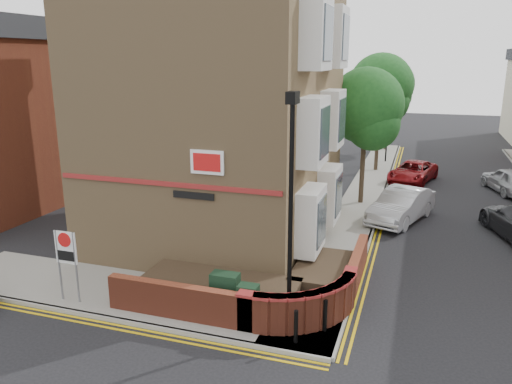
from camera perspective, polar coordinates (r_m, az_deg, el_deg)
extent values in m
plane|color=black|center=(13.73, -4.38, -16.61)|extent=(120.00, 120.00, 0.00)
cube|color=gray|center=(16.33, -13.92, -11.33)|extent=(13.00, 3.00, 0.12)
cube|color=gray|center=(27.80, 12.34, -0.15)|extent=(2.00, 32.00, 0.12)
cube|color=gray|center=(15.24, -16.98, -13.58)|extent=(13.00, 0.15, 0.12)
cube|color=gray|center=(27.72, 14.39, -0.32)|extent=(0.15, 32.00, 0.12)
cube|color=gold|center=(15.09, -17.52, -14.16)|extent=(13.00, 0.28, 0.01)
cube|color=gold|center=(27.72, 14.90, -0.47)|extent=(0.28, 32.00, 0.01)
cube|color=#96764F|center=(20.29, -3.82, 10.59)|extent=(8.00, 10.00, 11.00)
cube|color=maroon|center=(16.16, -10.39, 0.93)|extent=(7.80, 0.06, 0.15)
cube|color=white|center=(15.31, -5.61, 3.40)|extent=(1.10, 0.05, 0.75)
cube|color=black|center=(15.78, -7.17, -0.41)|extent=(1.40, 0.04, 0.22)
cylinder|color=black|center=(12.97, 3.95, -3.30)|extent=(0.12, 0.12, 6.00)
cylinder|color=black|center=(14.01, 3.76, -13.44)|extent=(0.20, 0.20, 0.80)
cube|color=black|center=(12.35, 4.22, 10.71)|extent=(0.25, 0.50, 0.30)
cube|color=#16321E|center=(14.53, -3.54, -11.44)|extent=(0.80, 0.45, 1.20)
cube|color=#16321E|center=(14.05, -0.90, -12.63)|extent=(0.55, 0.40, 1.10)
cylinder|color=black|center=(13.22, 4.58, -15.07)|extent=(0.11, 0.11, 0.90)
cylinder|color=black|center=(13.80, 7.90, -13.79)|extent=(0.11, 0.11, 0.90)
cylinder|color=slate|center=(16.14, -21.56, -7.79)|extent=(0.06, 0.06, 2.20)
cylinder|color=slate|center=(15.78, -19.86, -8.15)|extent=(0.06, 0.06, 2.20)
cube|color=white|center=(15.74, -20.92, -5.95)|extent=(0.72, 0.04, 1.00)
cylinder|color=red|center=(15.64, -21.08, -5.13)|extent=(0.44, 0.02, 0.44)
cylinder|color=#382B1E|center=(25.33, 12.12, 3.82)|extent=(0.24, 0.24, 4.55)
sphere|color=#1A4E1D|center=(24.97, 12.46, 9.68)|extent=(3.64, 3.64, 3.64)
sphere|color=#1A4E1D|center=(24.72, 13.20, 7.61)|extent=(2.60, 2.60, 2.60)
sphere|color=#1A4E1D|center=(25.44, 11.82, 8.78)|extent=(2.86, 2.86, 2.86)
cylinder|color=#382B1E|center=(33.15, 13.76, 6.76)|extent=(0.24, 0.24, 5.04)
sphere|color=#1A4E1D|center=(32.88, 14.08, 11.73)|extent=(4.03, 4.03, 4.03)
sphere|color=#1A4E1D|center=(32.61, 14.64, 10.02)|extent=(2.88, 2.88, 2.88)
sphere|color=#1A4E1D|center=(33.33, 13.56, 10.93)|extent=(3.17, 3.17, 3.17)
cylinder|color=#382B1E|center=(41.09, 14.75, 8.04)|extent=(0.24, 0.24, 4.76)
sphere|color=#1A4E1D|center=(40.87, 15.00, 11.82)|extent=(3.81, 3.81, 3.81)
sphere|color=#1A4E1D|center=(40.60, 15.46, 10.52)|extent=(2.72, 2.72, 2.72)
sphere|color=#1A4E1D|center=(41.31, 14.57, 11.22)|extent=(2.99, 2.99, 2.99)
cylinder|color=black|center=(36.22, 14.73, 5.90)|extent=(0.10, 0.10, 3.20)
imported|color=black|center=(35.96, 14.95, 9.20)|extent=(0.20, 0.16, 1.00)
imported|color=#B6B9BF|center=(23.49, 16.28, -1.48)|extent=(2.99, 4.80, 1.49)
imported|color=maroon|center=(31.20, 17.48, 2.21)|extent=(3.14, 4.83, 1.24)
imported|color=#96989D|center=(30.67, 27.00, 1.21)|extent=(2.83, 4.47, 1.42)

